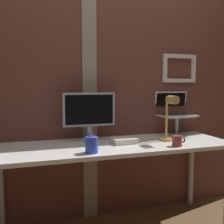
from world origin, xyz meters
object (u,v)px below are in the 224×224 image
desk_lamp (170,113)px  pen_cup (92,145)px  coffee_mug (177,141)px  monitor (89,112)px  laptop (174,109)px

desk_lamp → pen_cup: (-0.71, -0.17, -0.18)m
coffee_mug → desk_lamp: bearing=81.3°
coffee_mug → pen_cup: bearing=180.0°
monitor → desk_lamp: monitor is taller
laptop → coffee_mug: (-0.25, -0.48, -0.20)m
monitor → pen_cup: bearing=-100.4°
monitor → laptop: size_ratio=1.29×
laptop → desk_lamp: (-0.22, -0.31, -0.00)m
monitor → coffee_mug: monitor is taller
pen_cup → laptop: bearing=27.2°
monitor → coffee_mug: bearing=-34.4°
monitor → pen_cup: size_ratio=2.66×
desk_lamp → monitor: bearing=158.4°
desk_lamp → laptop: bearing=54.5°
monitor → pen_cup: (-0.08, -0.42, -0.19)m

